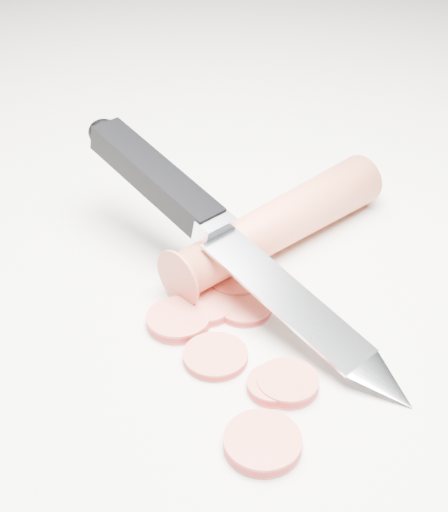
% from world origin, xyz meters
% --- Properties ---
extents(ground, '(2.40, 2.40, 0.00)m').
position_xyz_m(ground, '(0.00, 0.00, 0.00)').
color(ground, silver).
rests_on(ground, ground).
extents(carrot, '(0.10, 0.18, 0.03)m').
position_xyz_m(carrot, '(-0.01, 0.03, 0.02)').
color(carrot, '#DE6444').
rests_on(carrot, ground).
extents(carrot_slice_0, '(0.04, 0.04, 0.01)m').
position_xyz_m(carrot_slice_0, '(-0.02, -0.02, 0.00)').
color(carrot_slice_0, '#CD5642').
rests_on(carrot_slice_0, ground).
extents(carrot_slice_1, '(0.03, 0.03, 0.01)m').
position_xyz_m(carrot_slice_1, '(-0.06, -0.02, 0.00)').
color(carrot_slice_1, '#CD5642').
rests_on(carrot_slice_1, ground).
extents(carrot_slice_2, '(0.04, 0.04, 0.01)m').
position_xyz_m(carrot_slice_2, '(-0.01, -0.09, 0.00)').
color(carrot_slice_2, '#CD5642').
rests_on(carrot_slice_2, ground).
extents(carrot_slice_3, '(0.03, 0.03, 0.01)m').
position_xyz_m(carrot_slice_3, '(0.03, -0.10, 0.00)').
color(carrot_slice_3, '#CD5642').
rests_on(carrot_slice_3, ground).
extents(carrot_slice_4, '(0.03, 0.03, 0.01)m').
position_xyz_m(carrot_slice_4, '(0.04, -0.10, 0.00)').
color(carrot_slice_4, '#CD5642').
rests_on(carrot_slice_4, ground).
extents(carrot_slice_5, '(0.04, 0.04, 0.01)m').
position_xyz_m(carrot_slice_5, '(-0.04, -0.07, 0.00)').
color(carrot_slice_5, '#CD5642').
rests_on(carrot_slice_5, ground).
extents(carrot_slice_6, '(0.03, 0.03, 0.01)m').
position_xyz_m(carrot_slice_6, '(-0.01, -0.04, 0.00)').
color(carrot_slice_6, '#CD5642').
rests_on(carrot_slice_6, ground).
extents(carrot_slice_7, '(0.04, 0.04, 0.01)m').
position_xyz_m(carrot_slice_7, '(-0.03, -0.05, 0.00)').
color(carrot_slice_7, '#CD5642').
rests_on(carrot_slice_7, ground).
extents(carrot_slice_8, '(0.04, 0.04, 0.01)m').
position_xyz_m(carrot_slice_8, '(0.04, -0.14, 0.00)').
color(carrot_slice_8, '#CD5642').
rests_on(carrot_slice_8, ground).
extents(kitchen_knife, '(0.27, 0.14, 0.08)m').
position_xyz_m(kitchen_knife, '(-0.02, -0.03, 0.04)').
color(kitchen_knife, silver).
rests_on(kitchen_knife, ground).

